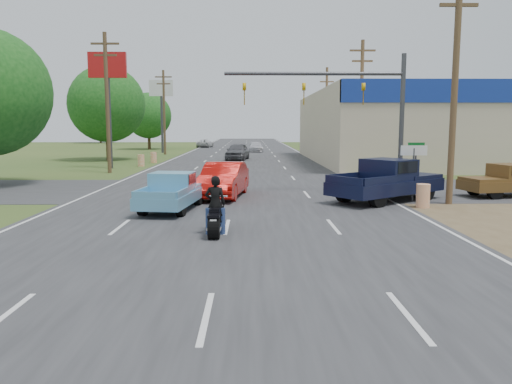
{
  "coord_description": "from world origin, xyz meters",
  "views": [
    {
      "loc": [
        0.79,
        -8.5,
        3.38
      ],
      "look_at": [
        0.97,
        7.28,
        1.3
      ],
      "focal_mm": 35.0,
      "sensor_mm": 36.0,
      "label": 1
    }
  ],
  "objects_px": {
    "blue_pickup": "(173,191)",
    "distant_car_white": "(205,143)",
    "rider": "(215,207)",
    "distant_car_grey": "(237,152)",
    "red_convertible": "(223,180)",
    "navy_pickup": "(388,180)",
    "motorcycle": "(215,219)",
    "brown_pickup": "(509,180)",
    "distant_car_silver": "(256,147)"
  },
  "relations": [
    {
      "from": "brown_pickup",
      "to": "distant_car_silver",
      "type": "relative_size",
      "value": 1.12
    },
    {
      "from": "rider",
      "to": "navy_pickup",
      "type": "relative_size",
      "value": 0.3
    },
    {
      "from": "distant_car_white",
      "to": "brown_pickup",
      "type": "bearing_deg",
      "value": 116.24
    },
    {
      "from": "distant_car_grey",
      "to": "distant_car_white",
      "type": "bearing_deg",
      "value": 108.82
    },
    {
      "from": "distant_car_grey",
      "to": "navy_pickup",
      "type": "bearing_deg",
      "value": -67.3
    },
    {
      "from": "motorcycle",
      "to": "blue_pickup",
      "type": "relative_size",
      "value": 0.47
    },
    {
      "from": "blue_pickup",
      "to": "navy_pickup",
      "type": "relative_size",
      "value": 0.81
    },
    {
      "from": "red_convertible",
      "to": "brown_pickup",
      "type": "relative_size",
      "value": 1.0
    },
    {
      "from": "rider",
      "to": "blue_pickup",
      "type": "height_order",
      "value": "rider"
    },
    {
      "from": "blue_pickup",
      "to": "distant_car_silver",
      "type": "xyz_separation_m",
      "value": [
        3.91,
        46.73,
        -0.12
      ]
    },
    {
      "from": "distant_car_grey",
      "to": "distant_car_white",
      "type": "height_order",
      "value": "distant_car_grey"
    },
    {
      "from": "motorcycle",
      "to": "distant_car_grey",
      "type": "relative_size",
      "value": 0.45
    },
    {
      "from": "red_convertible",
      "to": "navy_pickup",
      "type": "distance_m",
      "value": 7.69
    },
    {
      "from": "blue_pickup",
      "to": "navy_pickup",
      "type": "xyz_separation_m",
      "value": [
        9.43,
        2.3,
        0.2
      ]
    },
    {
      "from": "red_convertible",
      "to": "navy_pickup",
      "type": "xyz_separation_m",
      "value": [
        7.57,
        -1.33,
        0.14
      ]
    },
    {
      "from": "rider",
      "to": "distant_car_grey",
      "type": "relative_size",
      "value": 0.35
    },
    {
      "from": "distant_car_grey",
      "to": "rider",
      "type": "bearing_deg",
      "value": -81.98
    },
    {
      "from": "distant_car_grey",
      "to": "distant_car_silver",
      "type": "height_order",
      "value": "distant_car_grey"
    },
    {
      "from": "distant_car_grey",
      "to": "blue_pickup",
      "type": "bearing_deg",
      "value": -85.79
    },
    {
      "from": "distant_car_grey",
      "to": "motorcycle",
      "type": "bearing_deg",
      "value": -81.98
    },
    {
      "from": "blue_pickup",
      "to": "brown_pickup",
      "type": "distance_m",
      "value": 16.1
    },
    {
      "from": "distant_car_white",
      "to": "distant_car_grey",
      "type": "bearing_deg",
      "value": 108.31
    },
    {
      "from": "navy_pickup",
      "to": "brown_pickup",
      "type": "distance_m",
      "value": 6.4
    },
    {
      "from": "distant_car_grey",
      "to": "distant_car_silver",
      "type": "bearing_deg",
      "value": 90.48
    },
    {
      "from": "navy_pickup",
      "to": "motorcycle",
      "type": "bearing_deg",
      "value": -83.04
    },
    {
      "from": "distant_car_grey",
      "to": "distant_car_white",
      "type": "distance_m",
      "value": 31.1
    },
    {
      "from": "blue_pickup",
      "to": "distant_car_silver",
      "type": "height_order",
      "value": "blue_pickup"
    },
    {
      "from": "red_convertible",
      "to": "blue_pickup",
      "type": "xyz_separation_m",
      "value": [
        -1.86,
        -3.63,
        -0.05
      ]
    },
    {
      "from": "distant_car_silver",
      "to": "motorcycle",
      "type": "bearing_deg",
      "value": -93.67
    },
    {
      "from": "motorcycle",
      "to": "navy_pickup",
      "type": "distance_m",
      "value": 10.26
    },
    {
      "from": "rider",
      "to": "distant_car_white",
      "type": "xyz_separation_m",
      "value": [
        -6.2,
        65.82,
        -0.25
      ]
    },
    {
      "from": "blue_pickup",
      "to": "distant_car_white",
      "type": "height_order",
      "value": "blue_pickup"
    },
    {
      "from": "blue_pickup",
      "to": "navy_pickup",
      "type": "bearing_deg",
      "value": 21.23
    },
    {
      "from": "blue_pickup",
      "to": "distant_car_grey",
      "type": "relative_size",
      "value": 0.97
    },
    {
      "from": "motorcycle",
      "to": "distant_car_silver",
      "type": "relative_size",
      "value": 0.5
    },
    {
      "from": "blue_pickup",
      "to": "distant_car_grey",
      "type": "bearing_deg",
      "value": 94.06
    },
    {
      "from": "distant_car_grey",
      "to": "brown_pickup",
      "type": "bearing_deg",
      "value": -55.07
    },
    {
      "from": "distant_car_silver",
      "to": "brown_pickup",
      "type": "bearing_deg",
      "value": -76.32
    },
    {
      "from": "distant_car_grey",
      "to": "red_convertible",
      "type": "bearing_deg",
      "value": -82.3
    },
    {
      "from": "motorcycle",
      "to": "distant_car_silver",
      "type": "bearing_deg",
      "value": 88.23
    },
    {
      "from": "rider",
      "to": "brown_pickup",
      "type": "distance_m",
      "value": 16.03
    },
    {
      "from": "red_convertible",
      "to": "distant_car_white",
      "type": "distance_m",
      "value": 57.74
    },
    {
      "from": "brown_pickup",
      "to": "distant_car_silver",
      "type": "xyz_separation_m",
      "value": [
        -11.76,
        43.05,
        -0.14
      ]
    },
    {
      "from": "distant_car_silver",
      "to": "distant_car_white",
      "type": "height_order",
      "value": "distant_car_silver"
    },
    {
      "from": "rider",
      "to": "distant_car_grey",
      "type": "bearing_deg",
      "value": -89.39
    },
    {
      "from": "navy_pickup",
      "to": "distant_car_silver",
      "type": "distance_m",
      "value": 44.78
    },
    {
      "from": "red_convertible",
      "to": "distant_car_white",
      "type": "xyz_separation_m",
      "value": [
        -6.0,
        57.42,
        -0.19
      ]
    },
    {
      "from": "rider",
      "to": "distant_car_white",
      "type": "distance_m",
      "value": 66.11
    },
    {
      "from": "red_convertible",
      "to": "navy_pickup",
      "type": "bearing_deg",
      "value": -1.72
    },
    {
      "from": "blue_pickup",
      "to": "distant_car_white",
      "type": "distance_m",
      "value": 61.19
    }
  ]
}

